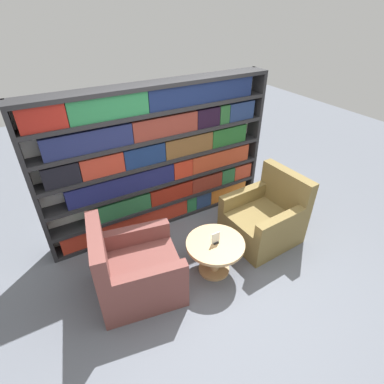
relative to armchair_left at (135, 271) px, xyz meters
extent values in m
plane|color=slate|center=(0.84, -0.37, -0.31)|extent=(14.00, 14.00, 0.00)
cube|color=silver|center=(0.84, 1.19, 0.70)|extent=(3.23, 0.05, 2.03)
cube|color=#262628|center=(-0.75, 1.06, 0.70)|extent=(0.05, 0.30, 2.03)
cube|color=#262628|center=(2.44, 1.06, 0.70)|extent=(0.05, 0.30, 2.03)
cube|color=#262628|center=(0.84, 1.06, -0.29)|extent=(3.13, 0.30, 0.05)
cube|color=#262628|center=(0.84, 1.06, 0.03)|extent=(3.13, 0.30, 0.05)
cube|color=#262628|center=(0.84, 1.06, 0.36)|extent=(3.13, 0.30, 0.05)
cube|color=#262628|center=(0.84, 1.06, 0.70)|extent=(3.13, 0.30, 0.05)
cube|color=#262628|center=(0.84, 1.06, 1.04)|extent=(3.13, 0.30, 0.05)
cube|color=#262628|center=(0.84, 1.06, 1.38)|extent=(3.13, 0.30, 0.05)
cube|color=#262628|center=(0.84, 1.06, 1.69)|extent=(3.13, 0.30, 0.05)
cube|color=#B73220|center=(0.27, 1.04, -0.13)|extent=(1.83, 0.20, 0.25)
cube|color=#277545|center=(1.28, 1.04, -0.13)|extent=(0.16, 0.20, 0.25)
cube|color=navy|center=(1.50, 1.04, -0.13)|extent=(0.26, 0.20, 0.25)
cube|color=orange|center=(1.97, 1.04, -0.13)|extent=(0.67, 0.20, 0.25)
cube|color=#2A6A3E|center=(0.18, 1.04, 0.17)|extent=(0.86, 0.20, 0.24)
cube|color=maroon|center=(0.95, 1.04, 0.17)|extent=(0.67, 0.20, 0.24)
cube|color=maroon|center=(1.55, 1.04, 0.17)|extent=(0.52, 0.20, 0.24)
cube|color=#29693B|center=(1.94, 1.04, 0.17)|extent=(0.24, 0.20, 0.24)
cube|color=#BD4129|center=(2.23, 1.04, 0.17)|extent=(0.32, 0.20, 0.24)
cube|color=navy|center=(0.27, 1.04, 0.52)|extent=(1.43, 0.20, 0.26)
cube|color=red|center=(1.14, 1.04, 0.52)|extent=(0.29, 0.20, 0.26)
cube|color=#B24124|center=(1.79, 1.04, 0.52)|extent=(1.00, 0.20, 0.26)
cube|color=black|center=(-0.42, 1.04, 0.86)|extent=(0.41, 0.20, 0.26)
cube|color=#B13725|center=(0.06, 1.04, 0.86)|extent=(0.52, 0.20, 0.26)
cube|color=navy|center=(0.60, 1.04, 0.86)|extent=(0.55, 0.20, 0.26)
cube|color=brown|center=(1.25, 1.04, 0.86)|extent=(0.73, 0.20, 0.26)
cube|color=#205A26|center=(1.91, 1.04, 0.86)|extent=(0.58, 0.20, 0.26)
cube|color=navy|center=(-0.04, 1.04, 1.19)|extent=(1.02, 0.20, 0.26)
cube|color=maroon|center=(0.92, 1.04, 1.19)|extent=(0.89, 0.20, 0.26)
cube|color=black|center=(1.54, 1.04, 1.19)|extent=(0.35, 0.20, 0.26)
cube|color=#24572B|center=(1.80, 1.04, 1.19)|extent=(0.16, 0.20, 0.26)
cube|color=navy|center=(2.10, 1.04, 1.19)|extent=(0.42, 0.20, 0.26)
cube|color=maroon|center=(-0.45, 1.04, 1.53)|extent=(0.47, 0.20, 0.26)
cube|color=#277643|center=(0.24, 1.04, 1.53)|extent=(0.90, 0.20, 0.26)
cube|color=#15234D|center=(1.46, 1.04, 1.53)|extent=(1.51, 0.20, 0.26)
cube|color=brown|center=(0.05, -0.01, -0.10)|extent=(1.03, 0.97, 0.42)
cube|color=brown|center=(-0.32, 0.06, 0.38)|extent=(0.28, 0.83, 0.53)
cube|color=brown|center=(0.06, -0.37, 0.21)|extent=(0.77, 0.25, 0.21)
cube|color=brown|center=(0.18, 0.32, 0.21)|extent=(0.77, 0.25, 0.21)
cube|color=olive|center=(1.84, -0.01, -0.10)|extent=(0.94, 0.87, 0.42)
cube|color=olive|center=(2.21, 0.01, 0.38)|extent=(0.18, 0.83, 0.53)
cube|color=olive|center=(1.75, 0.34, 0.21)|extent=(0.76, 0.16, 0.21)
cube|color=olive|center=(1.78, -0.36, 0.21)|extent=(0.76, 0.16, 0.21)
cylinder|color=tan|center=(0.94, -0.19, -0.10)|extent=(0.13, 0.13, 0.41)
cylinder|color=tan|center=(0.94, -0.19, -0.30)|extent=(0.38, 0.38, 0.03)
cylinder|color=tan|center=(0.94, -0.19, 0.12)|extent=(0.70, 0.70, 0.04)
cube|color=black|center=(0.94, -0.19, 0.15)|extent=(0.06, 0.06, 0.01)
cube|color=silver|center=(0.94, -0.19, 0.22)|extent=(0.11, 0.01, 0.15)
camera|label=1|loc=(-0.59, -2.31, 2.57)|focal=28.00mm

